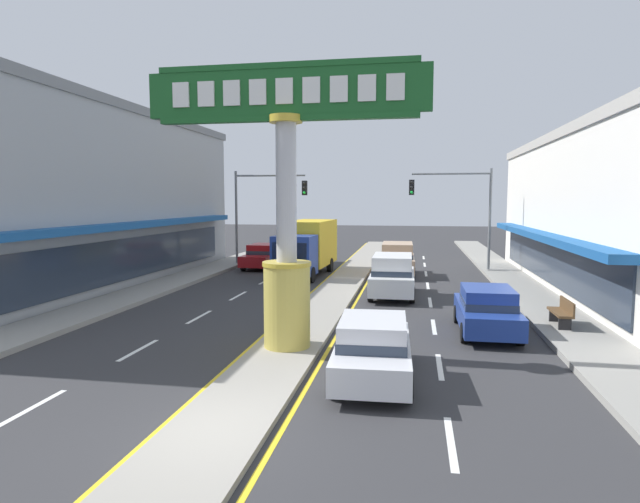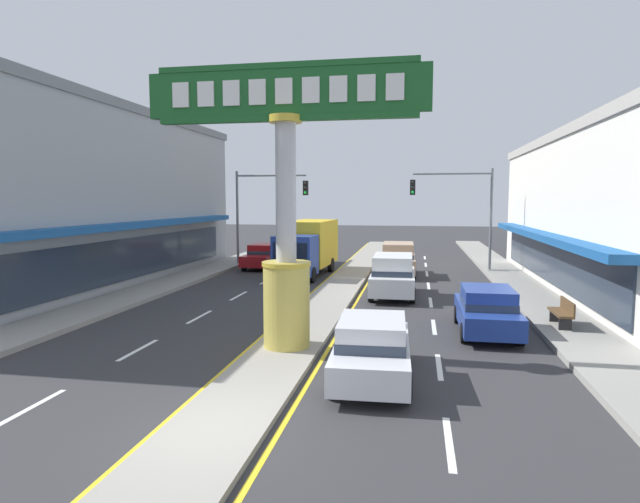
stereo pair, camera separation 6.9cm
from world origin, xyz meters
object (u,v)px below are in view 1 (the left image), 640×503
Objects in this scene: storefront_left at (57,196)px; sedan_near_right_lane at (487,310)px; box_truck_near_left_lane at (307,246)px; street_bench at (562,312)px; traffic_light_left_side at (262,201)px; suv_kerb_right at (397,259)px; suv_mid_left_lane at (392,275)px; sedan_far_right_lane at (263,256)px; sedan_far_left_oncoming at (373,348)px; district_sign at (286,210)px; traffic_light_right_side at (460,201)px.

sedan_near_right_lane is at bearing -18.43° from storefront_left.
street_bench is at bearing -46.05° from box_truck_near_left_lane.
traffic_light_left_side reaches higher than suv_kerb_right.
suv_mid_left_lane is at bearing -2.59° from storefront_left.
box_truck_near_left_lane reaches higher than suv_mid_left_lane.
sedan_far_right_lane reaches higher than street_bench.
storefront_left is at bearing -155.97° from box_truck_near_left_lane.
box_truck_near_left_lane is 1.61× the size of sedan_far_left_oncoming.
suv_kerb_right is at bearing 89.99° from suv_mid_left_lane.
district_sign is 1.83× the size of sedan_far_right_lane.
storefront_left reaches higher than traffic_light_right_side.
storefront_left reaches higher than suv_kerb_right.
district_sign is at bearing -106.05° from suv_mid_left_lane.
sedan_near_right_lane is (20.47, -6.82, -3.74)m from storefront_left.
storefront_left reaches higher than sedan_near_right_lane.
traffic_light_left_side is 1.42× the size of sedan_far_left_oncoming.
storefront_left reaches higher than district_sign.
box_truck_near_left_lane is 15.85m from street_bench.
traffic_light_right_side is 20.81m from sedan_far_left_oncoming.
storefront_left reaches higher than sedan_far_right_lane.
traffic_light_left_side reaches higher than sedan_far_left_oncoming.
box_truck_near_left_lane reaches higher than sedan_near_right_lane.
sedan_near_right_lane is (12.13, -15.53, -3.46)m from traffic_light_left_side.
sedan_near_right_lane is at bearing -52.01° from traffic_light_left_side.
district_sign is 15.65m from box_truck_near_left_lane.
suv_mid_left_lane reaches higher than street_bench.
sedan_far_right_lane is (-12.13, -0.45, -3.46)m from traffic_light_right_side.
traffic_light_right_side is at bearing 98.85° from street_bench.
sedan_near_right_lane is 0.61× the size of box_truck_near_left_lane.
storefront_left is 5.44× the size of suv_kerb_right.
traffic_light_left_side is 9.83m from suv_kerb_right.
storefront_left is (-14.55, 9.90, 0.47)m from district_sign.
suv_kerb_right is at bearing 104.54° from sedan_near_right_lane.
suv_mid_left_lane is at bearing -90.01° from suv_kerb_right.
box_truck_near_left_lane is at bearing 130.07° from suv_mid_left_lane.
district_sign is 7.43m from sedan_near_right_lane.
suv_mid_left_lane is at bearing -47.05° from traffic_light_left_side.
sedan_far_left_oncoming is at bearing -73.36° from box_truck_near_left_lane.
traffic_light_right_side is 5.41m from suv_kerb_right.
sedan_far_right_lane is at bearing 136.01° from street_bench.
sedan_far_left_oncoming is 0.94× the size of suv_kerb_right.
street_bench is at bearing -42.07° from suv_mid_left_lane.
traffic_light_left_side is 1.34× the size of suv_kerb_right.
storefront_left is 4.07× the size of traffic_light_right_side.
street_bench is (5.81, 5.88, -0.14)m from sedan_far_left_oncoming.
suv_kerb_right is (-0.00, 17.80, 0.20)m from sedan_far_left_oncoming.
box_truck_near_left_lane reaches higher than sedan_far_left_oncoming.
sedan_near_right_lane is (-0.29, -15.12, -3.46)m from traffic_light_right_side.
traffic_light_right_side reaches higher than box_truck_near_left_lane.
street_bench is (14.36, -13.87, -0.14)m from sedan_far_right_lane.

